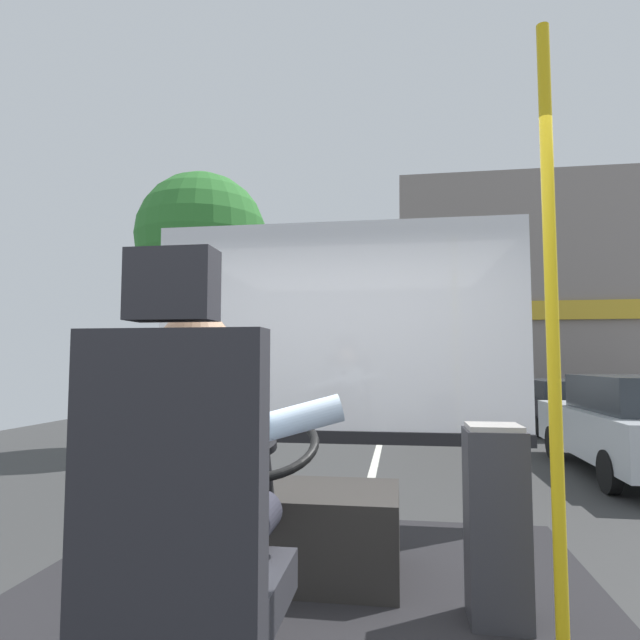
{
  "coord_description": "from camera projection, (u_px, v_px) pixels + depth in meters",
  "views": [
    {
      "loc": [
        0.42,
        -1.93,
        1.64
      ],
      "look_at": [
        -0.07,
        1.38,
        1.9
      ],
      "focal_mm": 30.18,
      "sensor_mm": 36.0,
      "label": 1
    }
  ],
  "objects": [
    {
      "name": "handrail_pole",
      "position": [
        553.0,
        333.0,
        1.84
      ],
      "size": [
        0.04,
        0.04,
        2.21
      ],
      "color": "gold",
      "rests_on": "bus_floor"
    },
    {
      "name": "bus_driver",
      "position": [
        200.0,
        473.0,
        1.51
      ],
      "size": [
        0.78,
        0.6,
        0.72
      ],
      "color": "#282833",
      "rests_on": "driver_seat"
    },
    {
      "name": "street_tree",
      "position": [
        202.0,
        239.0,
        10.47
      ],
      "size": [
        2.52,
        2.52,
        5.31
      ],
      "color": "#4C3828",
      "rests_on": "ground"
    },
    {
      "name": "windshield_panel",
      "position": [
        336.0,
        355.0,
        3.57
      ],
      "size": [
        2.5,
        0.08,
        1.48
      ],
      "color": "white"
    },
    {
      "name": "shop_building",
      "position": [
        538.0,
        299.0,
        19.69
      ],
      "size": [
        9.99,
        5.76,
        7.86
      ],
      "color": "gray",
      "rests_on": "ground"
    },
    {
      "name": "steering_console",
      "position": [
        282.0,
        528.0,
        2.55
      ],
      "size": [
        1.1,
        0.94,
        0.78
      ],
      "color": "#282623",
      "rests_on": "bus_floor"
    },
    {
      "name": "driver_seat",
      "position": [
        183.0,
        541.0,
        1.39
      ],
      "size": [
        0.48,
        0.48,
        1.28
      ],
      "color": "black",
      "rests_on": "bus_floor"
    },
    {
      "name": "parked_car_black",
      "position": [
        563.0,
        404.0,
        12.75
      ],
      "size": [
        1.84,
        3.93,
        1.21
      ],
      "color": "black",
      "rests_on": "ground"
    },
    {
      "name": "fare_box",
      "position": [
        496.0,
        522.0,
        2.11
      ],
      "size": [
        0.23,
        0.23,
        0.75
      ],
      "color": "#333338",
      "rests_on": "bus_floor"
    },
    {
      "name": "ground",
      "position": [
        379.0,
        447.0,
        10.52
      ],
      "size": [
        18.0,
        44.0,
        0.06
      ],
      "color": "#343434"
    }
  ]
}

